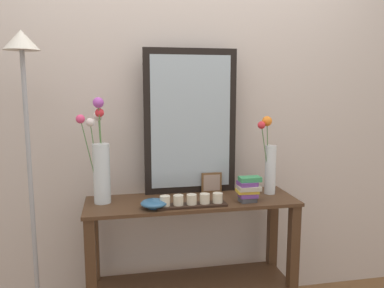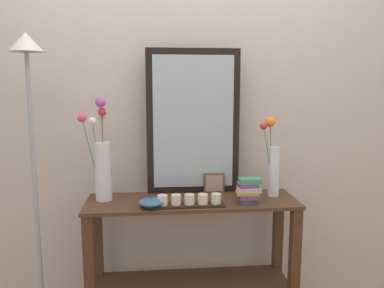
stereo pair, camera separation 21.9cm
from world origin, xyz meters
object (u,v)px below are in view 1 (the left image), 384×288
Objects in this scene: mirror_leaning at (191,122)px; floor_lamp at (28,140)px; picture_frame_small at (212,183)px; decorative_bowl at (154,203)px; candle_tray at (192,201)px; tall_vase_left at (100,162)px; console_table at (192,247)px; vase_right at (269,161)px; book_stack at (248,189)px.

floor_lamp is at bearing -168.98° from mirror_leaning.
picture_frame_small is 0.88× the size of decorative_bowl.
decorative_bowl is 0.08× the size of floor_lamp.
candle_tray is 0.23× the size of floor_lamp.
floor_lamp is at bearing 171.10° from decorative_bowl.
console_table is at bearing -5.64° from tall_vase_left.
tall_vase_left is 1.24× the size of vase_right.
mirror_leaning is 0.51× the size of floor_lamp.
picture_frame_small is at bearing 163.76° from vase_right.
tall_vase_left is 0.39m from floor_lamp.
floor_lamp is (-0.85, 0.10, 0.35)m from candle_tray.
decorative_bowl is (-0.23, -0.11, 0.32)m from console_table.
picture_frame_small is 0.28m from book_stack.
picture_frame_small is (0.18, 0.25, 0.03)m from candle_tray.
tall_vase_left is (-0.54, -0.11, -0.20)m from mirror_leaning.
candle_tray is 2.70× the size of decorative_bowl.
tall_vase_left is 0.35× the size of floor_lamp.
console_table is at bearing 26.16° from decorative_bowl.
book_stack is (0.82, -0.14, -0.16)m from tall_vase_left.
picture_frame_small is (-0.34, 0.10, -0.14)m from vase_right.
tall_vase_left is at bearing 174.36° from console_table.
tall_vase_left is at bearing 179.06° from vase_right.
tall_vase_left reaches higher than vase_right.
book_stack is (0.29, -0.25, -0.36)m from mirror_leaning.
console_table is 0.70m from vase_right.
picture_frame_small is at bearing 32.79° from decorative_bowl.
book_stack is (0.16, -0.23, 0.01)m from picture_frame_small.
candle_tray is at bearing -163.41° from vase_right.
candle_tray is 3.06× the size of picture_frame_small.
candle_tray is 0.21m from decorative_bowl.
mirror_leaning reaches higher than console_table.
mirror_leaning is at bearing 138.47° from book_stack.
floor_lamp is (-0.36, -0.06, 0.14)m from tall_vase_left.
floor_lamp is at bearing 172.98° from candle_tray.
vase_right is 0.25m from book_stack.
book_stack is at bearing -16.69° from console_table.
decorative_bowl is at bearing -177.73° from book_stack.
vase_right is (0.46, -0.13, -0.23)m from mirror_leaning.
mirror_leaning is at bearing 47.11° from decorative_bowl.
vase_right is 3.30× the size of decorative_bowl.
floor_lamp reaches higher than tall_vase_left.
picture_frame_small is (0.13, -0.03, -0.38)m from mirror_leaning.
floor_lamp reaches higher than mirror_leaning.
floor_lamp is (-0.64, 0.10, 0.35)m from decorative_bowl.
decorative_bowl is (0.28, -0.17, -0.21)m from tall_vase_left.
candle_tray is (0.49, -0.17, -0.21)m from tall_vase_left.
tall_vase_left reaches higher than book_stack.
vase_right is (0.49, 0.03, 0.50)m from console_table.
vase_right reaches higher than decorative_bowl.
book_stack reaches higher than candle_tray.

